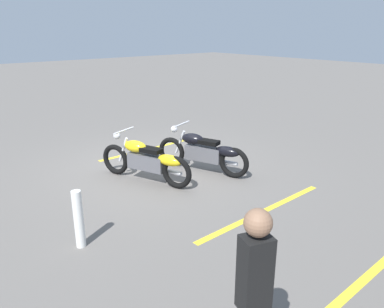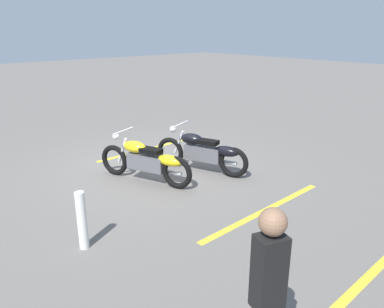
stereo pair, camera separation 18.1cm
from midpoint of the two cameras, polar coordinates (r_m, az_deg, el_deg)
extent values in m
plane|color=#66605B|center=(8.76, -5.07, -1.89)|extent=(60.00, 60.00, 0.00)
torus|color=black|center=(8.33, -10.85, -0.81)|extent=(0.67, 0.34, 0.67)
torus|color=black|center=(7.46, -1.63, -2.80)|extent=(0.67, 0.34, 0.67)
cube|color=#59595E|center=(7.81, -6.22, -1.23)|extent=(0.86, 0.50, 0.32)
ellipsoid|color=yellow|center=(7.87, -7.90, 1.16)|extent=(0.58, 0.44, 0.24)
ellipsoid|color=yellow|center=(7.46, -2.70, -0.96)|extent=(0.61, 0.42, 0.22)
cube|color=black|center=(7.65, -5.50, 0.57)|extent=(0.50, 0.38, 0.09)
cylinder|color=silver|center=(8.10, -9.71, 0.66)|extent=(0.27, 0.15, 0.56)
cylinder|color=silver|center=(7.96, -9.60, 3.51)|extent=(0.25, 0.59, 0.04)
sphere|color=silver|center=(8.12, -10.65, 2.73)|extent=(0.15, 0.15, 0.15)
cylinder|color=silver|center=(7.76, -3.18, -2.54)|extent=(0.69, 0.33, 0.09)
torus|color=black|center=(8.71, -2.50, 0.38)|extent=(0.67, 0.34, 0.67)
torus|color=black|center=(8.04, 6.99, -1.33)|extent=(0.67, 0.34, 0.67)
cube|color=#59595E|center=(8.29, 2.37, 0.06)|extent=(0.86, 0.50, 0.32)
ellipsoid|color=black|center=(8.33, 0.74, 2.31)|extent=(0.59, 0.44, 0.24)
ellipsoid|color=black|center=(8.02, 6.00, 0.37)|extent=(0.61, 0.42, 0.22)
cube|color=black|center=(8.15, 3.21, 1.78)|extent=(0.50, 0.38, 0.09)
cylinder|color=silver|center=(8.52, -1.21, 1.81)|extent=(0.27, 0.15, 0.56)
cylinder|color=silver|center=(8.38, -0.93, 4.54)|extent=(0.25, 0.59, 0.04)
sphere|color=silver|center=(8.51, -2.09, 3.78)|extent=(0.15, 0.15, 0.15)
cylinder|color=silver|center=(8.30, 5.25, -1.15)|extent=(0.69, 0.33, 0.09)
cube|color=black|center=(3.23, 11.13, -17.29)|extent=(0.26, 0.29, 0.67)
sphere|color=#8C664C|center=(2.99, 11.68, -10.14)|extent=(0.23, 0.23, 0.23)
cylinder|color=white|center=(5.70, -15.85, -9.45)|extent=(0.14, 0.14, 0.88)
cube|color=yellow|center=(10.10, -5.33, 0.93)|extent=(0.19, 3.20, 0.01)
cube|color=yellow|center=(6.80, 11.51, -8.46)|extent=(0.19, 3.20, 0.01)
cube|color=yellow|center=(5.27, 23.67, -18.60)|extent=(0.19, 3.20, 0.01)
camera|label=1|loc=(0.09, 90.69, -0.23)|focal=35.35mm
camera|label=2|loc=(0.09, -89.31, 0.23)|focal=35.35mm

